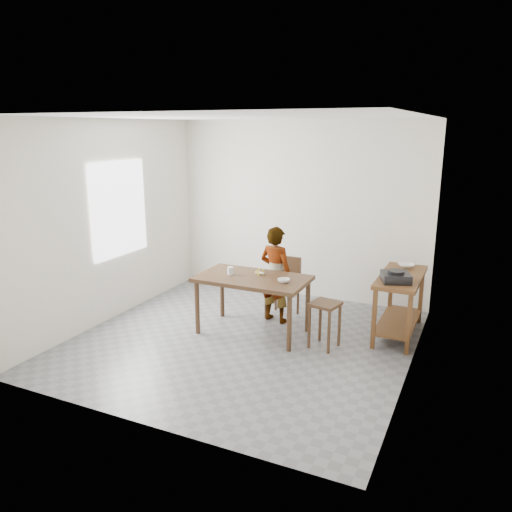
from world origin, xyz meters
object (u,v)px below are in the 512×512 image
at_px(child, 276,275).
at_px(dining_chair, 282,288).
at_px(dining_table, 253,305).
at_px(stool, 324,325).
at_px(prep_counter, 399,305).

relative_size(child, dining_chair, 1.59).
relative_size(dining_table, stool, 2.47).
bearing_deg(stool, prep_counter, 44.76).
xyz_separation_m(dining_chair, stool, (0.85, -0.73, -0.13)).
bearing_deg(child, dining_chair, -83.62).
relative_size(prep_counter, child, 0.91).
height_order(prep_counter, stool, prep_counter).
distance_m(dining_chair, stool, 1.13).
bearing_deg(stool, dining_chair, 139.05).
bearing_deg(child, stool, 159.67).
distance_m(child, dining_chair, 0.31).
bearing_deg(dining_table, dining_chair, 79.56).
relative_size(dining_table, prep_counter, 1.17).
bearing_deg(stool, child, 148.07).
height_order(prep_counter, child, child).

